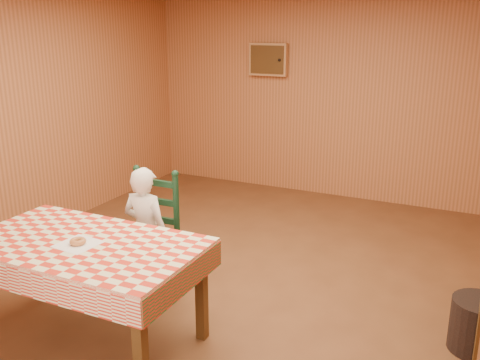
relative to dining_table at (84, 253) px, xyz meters
name	(u,v)px	position (x,y,z in m)	size (l,w,h in m)	color
ground	(230,292)	(0.59, 1.07, -0.69)	(6.00, 6.00, 0.00)	brown
cabin_walls	(257,71)	(0.59, 1.60, 1.14)	(5.10, 6.05, 2.65)	#B56E41
dining_table	(84,253)	(0.00, 0.00, 0.00)	(1.66, 0.96, 0.77)	#4E3214
ladder_chair	(151,238)	(0.00, 0.79, -0.18)	(0.44, 0.40, 1.08)	black
seated_child	(146,233)	(0.00, 0.73, -0.13)	(0.41, 0.27, 1.12)	white
napkin	(78,244)	(0.00, -0.05, 0.08)	(0.26, 0.26, 0.00)	white
donut	(78,241)	(0.00, -0.05, 0.10)	(0.11, 0.11, 0.04)	#BA7742
storage_bin	(478,325)	(2.53, 1.07, -0.50)	(0.38, 0.38, 0.38)	black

